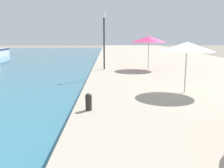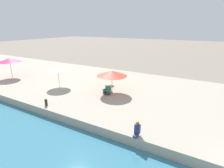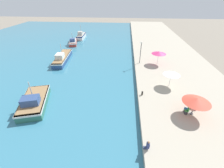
{
  "view_description": "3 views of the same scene",
  "coord_description": "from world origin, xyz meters",
  "px_view_note": "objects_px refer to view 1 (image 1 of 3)",
  "views": [
    {
      "loc": [
        1.34,
        7.25,
        3.52
      ],
      "look_at": [
        1.5,
        17.37,
        1.56
      ],
      "focal_mm": 40.0,
      "sensor_mm": 36.0,
      "label": 1
    },
    {
      "loc": [
        -9.14,
        3.93,
        7.69
      ],
      "look_at": [
        6.4,
        12.67,
        1.76
      ],
      "focal_mm": 28.0,
      "sensor_mm": 36.0,
      "label": 2
    },
    {
      "loc": [
        -2.23,
        -1.98,
        13.65
      ],
      "look_at": [
        -4.0,
        18.0,
        1.36
      ],
      "focal_mm": 24.0,
      "sensor_mm": 36.0,
      "label": 3
    }
  ],
  "objects_px": {
    "cafe_umbrella_white": "(187,47)",
    "mooring_bollard": "(89,101)",
    "cafe_umbrella_striped": "(149,39)",
    "lamppost": "(104,32)"
  },
  "relations": [
    {
      "from": "cafe_umbrella_white",
      "to": "lamppost",
      "type": "relative_size",
      "value": 0.57
    },
    {
      "from": "cafe_umbrella_white",
      "to": "lamppost",
      "type": "bearing_deg",
      "value": 114.89
    },
    {
      "from": "cafe_umbrella_white",
      "to": "cafe_umbrella_striped",
      "type": "relative_size",
      "value": 0.9
    },
    {
      "from": "cafe_umbrella_striped",
      "to": "mooring_bollard",
      "type": "height_order",
      "value": "cafe_umbrella_striped"
    },
    {
      "from": "cafe_umbrella_striped",
      "to": "lamppost",
      "type": "bearing_deg",
      "value": 177.06
    },
    {
      "from": "lamppost",
      "to": "cafe_umbrella_striped",
      "type": "bearing_deg",
      "value": -2.94
    },
    {
      "from": "cafe_umbrella_white",
      "to": "mooring_bollard",
      "type": "xyz_separation_m",
      "value": [
        -4.53,
        -2.94,
        -1.9
      ]
    },
    {
      "from": "cafe_umbrella_striped",
      "to": "lamppost",
      "type": "xyz_separation_m",
      "value": [
        -3.67,
        0.19,
        0.61
      ]
    },
    {
      "from": "cafe_umbrella_white",
      "to": "cafe_umbrella_striped",
      "type": "bearing_deg",
      "value": 92.91
    },
    {
      "from": "cafe_umbrella_striped",
      "to": "mooring_bollard",
      "type": "relative_size",
      "value": 4.47
    }
  ]
}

